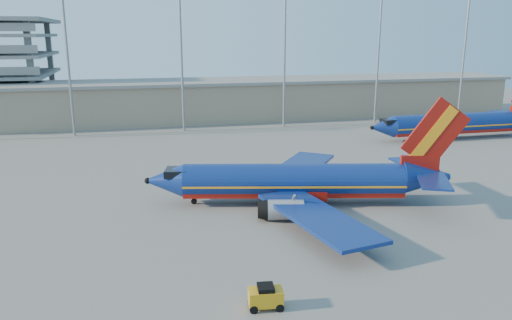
% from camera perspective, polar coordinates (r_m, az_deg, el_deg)
% --- Properties ---
extents(ground, '(220.00, 220.00, 0.00)m').
position_cam_1_polar(ground, '(54.12, 1.98, -5.36)').
color(ground, slate).
rests_on(ground, ground).
extents(terminal_building, '(122.00, 16.00, 8.50)m').
position_cam_1_polar(terminal_building, '(110.56, -1.11, 7.05)').
color(terminal_building, gray).
rests_on(terminal_building, ground).
extents(light_mast_row, '(101.60, 1.60, 28.65)m').
position_cam_1_polar(light_mast_row, '(96.92, -2.52, 13.87)').
color(light_mast_row, gray).
rests_on(light_mast_row, ground).
extents(aircraft_main, '(34.26, 32.58, 11.76)m').
position_cam_1_polar(aircraft_main, '(54.53, 5.17, -2.48)').
color(aircraft_main, navy).
rests_on(aircraft_main, ground).
extents(aircraft_second, '(34.80, 13.57, 11.79)m').
position_cam_1_polar(aircraft_second, '(95.73, 22.12, 3.91)').
color(aircraft_second, navy).
rests_on(aircraft_second, ground).
extents(baggage_tug, '(2.48, 1.67, 1.68)m').
position_cam_1_polar(baggage_tug, '(35.02, 1.11, -15.31)').
color(baggage_tug, orange).
rests_on(baggage_tug, ground).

